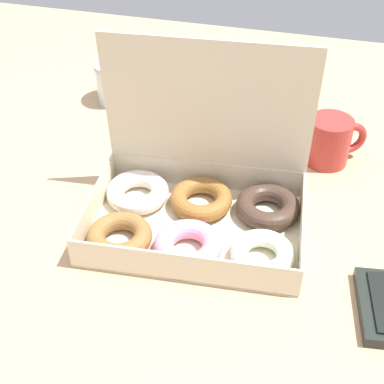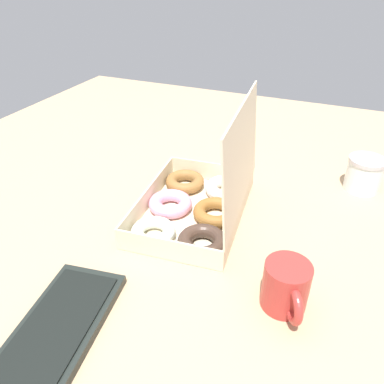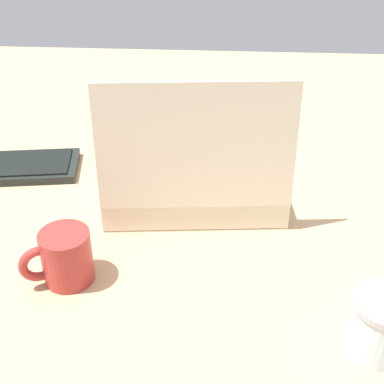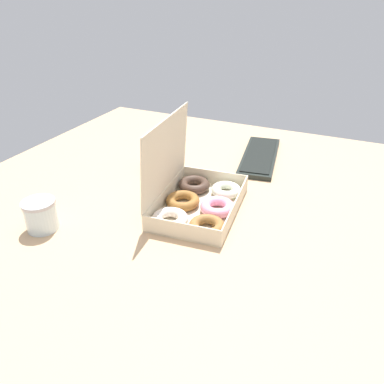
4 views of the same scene
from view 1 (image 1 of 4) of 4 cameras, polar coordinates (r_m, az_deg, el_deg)
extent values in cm
cube|color=tan|center=(89.07, -3.61, -5.20)|extent=(180.00, 180.00, 2.00)
cube|color=beige|center=(89.22, 0.35, -3.94)|extent=(36.81, 26.58, 0.40)
cube|color=beige|center=(91.11, -10.35, -1.28)|extent=(2.57, 23.39, 5.24)
cube|color=beige|center=(86.84, 11.63, -3.87)|extent=(2.57, 23.39, 5.24)
cube|color=beige|center=(79.21, -1.09, -8.04)|extent=(33.87, 3.55, 5.24)
cube|color=beige|center=(96.14, 1.54, 1.90)|extent=(33.87, 3.55, 5.24)
cube|color=beige|center=(87.77, 1.65, 9.16)|extent=(34.81, 5.15, 23.43)
torus|color=olive|center=(86.10, -7.72, -4.70)|extent=(14.57, 14.57, 2.99)
torus|color=pink|center=(83.84, -0.42, -5.72)|extent=(15.27, 15.27, 3.20)
torus|color=silver|center=(83.24, 7.52, -6.57)|extent=(12.77, 12.77, 2.87)
torus|color=white|center=(94.25, -5.82, 0.01)|extent=(12.44, 12.44, 3.14)
torus|color=#91602A|center=(92.30, 0.99, -0.74)|extent=(11.47, 11.47, 2.97)
torus|color=#443127|center=(91.65, 8.08, -1.54)|extent=(14.83, 14.83, 3.18)
cylinder|color=#AB322D|center=(105.30, 14.34, 5.29)|extent=(8.31, 8.31, 9.23)
torus|color=#AB322D|center=(107.20, 16.51, 5.51)|extent=(6.60, 4.40, 6.66)
cylinder|color=black|center=(103.75, 14.60, 6.65)|extent=(7.32, 7.32, 0.55)
cylinder|color=silver|center=(124.29, -8.05, 11.36)|extent=(9.02, 9.02, 8.18)
cylinder|color=#B2B2B7|center=(122.26, -8.24, 13.26)|extent=(9.47, 9.47, 1.00)
camera|label=2|loc=(1.06, 50.21, 23.23)|focal=35.00mm
camera|label=3|loc=(1.56, 9.17, 38.67)|focal=50.00mm
camera|label=4|loc=(1.13, -68.46, 17.76)|focal=35.00mm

